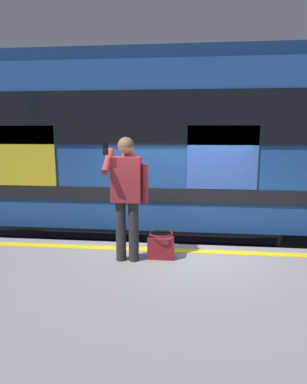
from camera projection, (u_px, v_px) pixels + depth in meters
name	position (u px, v px, depth m)	size (l,w,h in m)	color
ground_plane	(175.00, 297.00, 5.51)	(24.26, 24.26, 0.00)	#3D3D3F
platform	(163.00, 382.00, 3.04)	(15.80, 4.88, 0.92)	gray
safety_line	(174.00, 250.00, 5.04)	(15.48, 0.16, 0.01)	yellow
track_rail_near	(178.00, 261.00, 6.83)	(20.54, 0.08, 0.16)	slate
track_rail_far	(180.00, 238.00, 8.23)	(20.54, 0.08, 0.16)	slate
train_carriage	(134.00, 140.00, 7.18)	(9.97, 3.07, 3.96)	#1E478C
passenger	(127.00, 189.00, 4.50)	(0.57, 0.55, 1.71)	#262628
handbag	(161.00, 246.00, 4.72)	(0.37, 0.33, 0.38)	maroon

